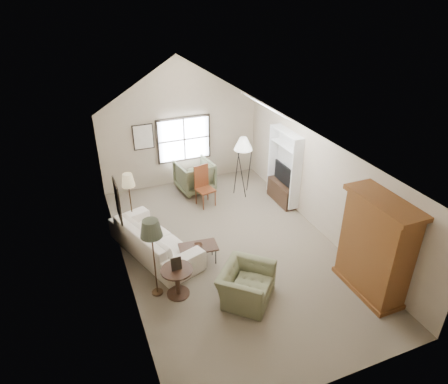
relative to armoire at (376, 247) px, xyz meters
name	(u,v)px	position (x,y,z in m)	size (l,w,h in m)	color
room_shell	(231,124)	(-2.18, 2.40, 2.11)	(5.01, 8.01, 4.00)	#685C4A
window	(184,139)	(-2.08, 6.36, 0.35)	(1.72, 0.08, 1.42)	black
skylight	(267,105)	(-0.88, 3.30, 2.12)	(0.80, 1.20, 0.52)	white
wall_art	(131,167)	(-4.06, 4.34, 0.63)	(1.97, 3.71, 0.88)	black
armoire	(376,247)	(0.00, 0.00, 0.00)	(0.60, 1.50, 2.20)	brown
tv_alcove	(284,166)	(0.16, 4.00, 0.05)	(0.32, 1.30, 2.10)	white
media_console	(282,193)	(0.14, 4.00, -0.80)	(0.34, 1.18, 0.60)	#382316
tv_panel	(283,174)	(0.14, 4.00, -0.18)	(0.05, 0.90, 0.55)	black
sofa	(155,239)	(-3.91, 2.96, -0.71)	(2.66, 1.04, 0.78)	white
armchair_near	(246,284)	(-2.53, 0.72, -0.74)	(1.12, 0.98, 0.73)	#69694A
armchair_far	(195,176)	(-2.00, 5.67, -0.62)	(1.02, 1.05, 0.96)	#5E6245
coffee_table	(199,254)	(-3.06, 2.22, -0.88)	(0.88, 0.49, 0.45)	#392317
bowl	(198,245)	(-3.06, 2.22, -0.63)	(0.21, 0.21, 0.05)	#3E2219
side_table	(178,282)	(-3.81, 1.36, -0.77)	(0.67, 0.67, 0.67)	#392317
side_chair	(205,187)	(-2.00, 4.66, -0.50)	(0.47, 0.47, 1.20)	brown
tripod_lamp	(243,166)	(-0.74, 4.87, -0.16)	(0.54, 0.54, 1.88)	white
dark_lamp	(154,258)	(-4.21, 1.56, -0.17)	(0.44, 0.44, 1.85)	#2B2E20
tan_lamp	(131,202)	(-4.21, 4.16, -0.27)	(0.33, 0.33, 1.67)	tan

